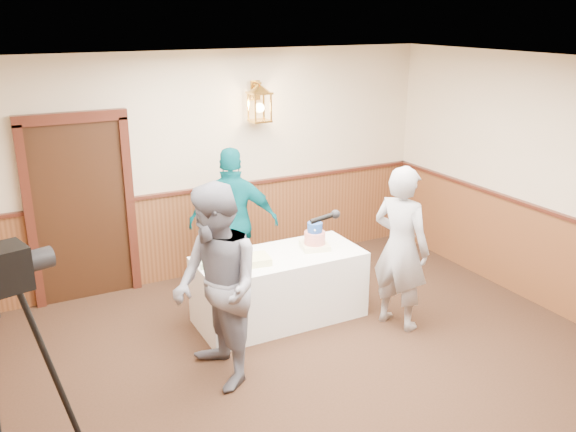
# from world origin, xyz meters

# --- Properties ---
(ground) EXTENTS (7.00, 7.00, 0.00)m
(ground) POSITION_xyz_m (0.00, 0.00, 0.00)
(ground) COLOR black
(ground) RESTS_ON ground
(room_shell) EXTENTS (6.02, 7.02, 2.81)m
(room_shell) POSITION_xyz_m (-0.05, 0.45, 1.52)
(room_shell) COLOR beige
(room_shell) RESTS_ON ground
(display_table) EXTENTS (1.80, 0.80, 0.75)m
(display_table) POSITION_xyz_m (0.15, 1.90, 0.38)
(display_table) COLOR white
(display_table) RESTS_ON ground
(tiered_cake) EXTENTS (0.35, 0.35, 0.30)m
(tiered_cake) POSITION_xyz_m (0.59, 1.90, 0.87)
(tiered_cake) COLOR #FFF6C3
(tiered_cake) RESTS_ON display_table
(sheet_cake_yellow) EXTENTS (0.39, 0.32, 0.07)m
(sheet_cake_yellow) POSITION_xyz_m (-0.20, 1.83, 0.79)
(sheet_cake_yellow) COLOR #F5FA95
(sheet_cake_yellow) RESTS_ON display_table
(sheet_cake_green) EXTENTS (0.33, 0.30, 0.06)m
(sheet_cake_green) POSITION_xyz_m (-0.57, 1.96, 0.78)
(sheet_cake_green) COLOR #A1D798
(sheet_cake_green) RESTS_ON display_table
(interviewer) EXTENTS (1.52, 0.91, 1.86)m
(interviewer) POSITION_xyz_m (-0.87, 1.09, 0.93)
(interviewer) COLOR slate
(interviewer) RESTS_ON ground
(baker) EXTENTS (0.63, 0.75, 1.76)m
(baker) POSITION_xyz_m (1.22, 1.20, 0.88)
(baker) COLOR #9C9BA0
(baker) RESTS_ON ground
(assistant_p) EXTENTS (1.13, 0.83, 1.77)m
(assistant_p) POSITION_xyz_m (-0.02, 2.74, 0.89)
(assistant_p) COLOR #05565F
(assistant_p) RESTS_ON ground
(tv_camera_rig) EXTENTS (0.74, 0.69, 1.88)m
(tv_camera_rig) POSITION_xyz_m (-2.60, 0.28, 0.84)
(tv_camera_rig) COLOR black
(tv_camera_rig) RESTS_ON ground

